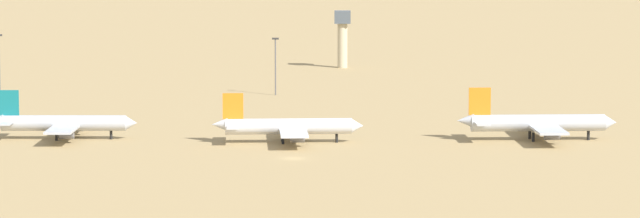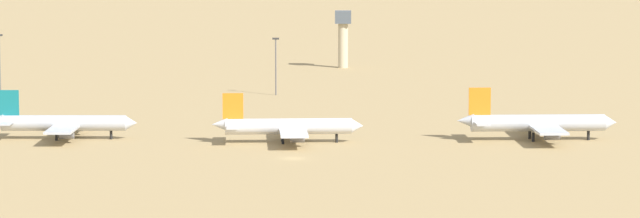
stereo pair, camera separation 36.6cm
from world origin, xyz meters
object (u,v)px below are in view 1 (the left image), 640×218
(parked_jet_teal_1, at_px, (62,123))
(parked_jet_orange_3, at_px, (536,123))
(parked_jet_orange_2, at_px, (287,127))
(light_pole_west, at_px, (275,62))
(control_tower, at_px, (343,33))

(parked_jet_teal_1, height_order, parked_jet_orange_3, parked_jet_orange_3)
(parked_jet_orange_3, bearing_deg, parked_jet_teal_1, 176.82)
(parked_jet_orange_2, relative_size, light_pole_west, 2.06)
(parked_jet_orange_2, bearing_deg, control_tower, 82.33)
(control_tower, bearing_deg, parked_jet_orange_3, -76.08)
(light_pole_west, bearing_deg, parked_jet_orange_3, -55.72)
(parked_jet_teal_1, xyz_separation_m, parked_jet_orange_3, (101.47, 0.14, 0.25))
(parked_jet_teal_1, xyz_separation_m, light_pole_west, (41.69, 87.84, 5.52))
(parked_jet_orange_2, bearing_deg, light_pole_west, 90.14)
(parked_jet_orange_3, bearing_deg, parked_jet_orange_2, -178.08)
(control_tower, bearing_deg, parked_jet_orange_2, -93.63)
(parked_jet_teal_1, xyz_separation_m, control_tower, (59.50, 169.50, 7.64))
(parked_jet_orange_3, height_order, control_tower, control_tower)
(control_tower, relative_size, light_pole_west, 1.18)
(parked_jet_orange_2, height_order, parked_jet_orange_3, parked_jet_orange_3)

